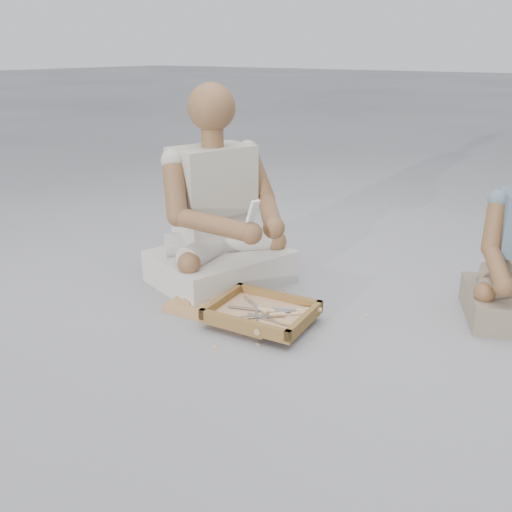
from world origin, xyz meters
The scene contains 24 objects.
ground centered at (0.00, 0.00, 0.00)m, with size 60.00×60.00×0.00m, color #96969B.
carved_panel centered at (-0.25, 0.15, 0.02)m, with size 0.54×0.36×0.04m, color #A87941.
tool_tray centered at (-0.05, 0.11, 0.06)m, with size 0.47×0.40×0.06m.
chisel_0 centered at (0.08, 0.21, 0.06)m, with size 0.18×0.15×0.02m.
chisel_1 centered at (0.01, 0.10, 0.07)m, with size 0.17×0.17×0.02m.
chisel_2 centered at (0.07, 0.07, 0.06)m, with size 0.22×0.03×0.02m.
chisel_3 centered at (-0.05, 0.12, 0.07)m, with size 0.21×0.09×0.02m.
chisel_4 centered at (0.01, -0.02, 0.06)m, with size 0.14×0.19×0.02m.
chisel_5 centered at (-0.07, 0.13, 0.06)m, with size 0.21×0.11×0.02m.
chisel_6 centered at (0.07, 0.18, 0.06)m, with size 0.16×0.17×0.02m.
chisel_7 centered at (0.11, 0.24, 0.07)m, with size 0.20×0.13×0.02m.
wood_chip_0 centered at (-0.26, 0.51, 0.00)m, with size 0.02×0.01×0.00m, color tan.
wood_chip_1 centered at (-0.09, 0.09, 0.00)m, with size 0.02×0.01×0.00m, color tan.
wood_chip_2 centered at (-0.30, 0.40, 0.00)m, with size 0.02×0.01×0.00m, color tan.
wood_chip_3 centered at (-0.13, 0.34, 0.00)m, with size 0.02×0.01×0.00m, color tan.
wood_chip_4 centered at (0.05, 0.34, 0.00)m, with size 0.02×0.01×0.00m, color tan.
wood_chip_5 centered at (0.04, -0.05, 0.00)m, with size 0.02×0.01×0.00m, color tan.
wood_chip_6 centered at (-0.09, -0.17, 0.00)m, with size 0.02×0.01×0.00m, color tan.
wood_chip_7 centered at (-0.20, 0.32, 0.00)m, with size 0.02×0.01×0.00m, color tan.
wood_chip_8 centered at (0.30, 0.46, 0.00)m, with size 0.02×0.01×0.00m, color tan.
wood_chip_9 centered at (-0.31, 0.11, 0.00)m, with size 0.02×0.01×0.00m, color tan.
wood_chip_10 centered at (-0.17, 0.50, 0.00)m, with size 0.02×0.01×0.00m, color tan.
craftsman centered at (-0.52, 0.40, 0.34)m, with size 0.75×0.77×1.01m.
mobile_phone centered at (-0.19, 0.23, 0.47)m, with size 0.06×0.05×0.11m.
Camera 1 is at (1.24, -1.77, 1.16)m, focal length 40.00 mm.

